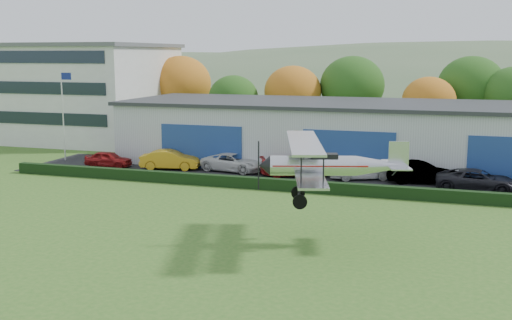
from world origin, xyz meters
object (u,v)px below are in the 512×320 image
(office_block, at_px, (71,91))
(car_4, at_px, (360,169))
(flagpole, at_px, (64,106))
(car_0, at_px, (108,159))
(hangar, at_px, (360,134))
(car_5, at_px, (421,172))
(car_1, at_px, (170,160))
(car_2, at_px, (233,162))
(car_6, at_px, (477,180))
(biplane, at_px, (326,164))
(car_3, at_px, (294,166))

(office_block, height_order, car_4, office_block)
(flagpole, distance_m, car_0, 6.94)
(hangar, bearing_deg, car_5, -50.31)
(car_0, relative_size, car_1, 0.81)
(hangar, height_order, car_2, hangar)
(car_2, distance_m, car_6, 18.39)
(car_0, relative_size, biplane, 0.47)
(car_5, bearing_deg, hangar, 30.05)
(car_1, height_order, car_4, car_4)
(car_3, bearing_deg, car_1, 68.20)
(biplane, bearing_deg, car_4, 75.76)
(car_0, height_order, car_1, car_1)
(car_1, bearing_deg, office_block, 39.97)
(car_1, xyz_separation_m, biplane, (15.92, -15.65, 3.20))
(flagpole, relative_size, car_4, 1.70)
(office_block, distance_m, car_5, 40.98)
(car_3, distance_m, car_4, 4.98)
(hangar, height_order, biplane, hangar)
(office_block, xyz_separation_m, car_5, (38.42, -13.56, -4.35))
(car_3, xyz_separation_m, car_5, (9.41, 0.18, 0.05))
(biplane, bearing_deg, car_3, 92.78)
(car_4, relative_size, car_6, 0.86)
(car_2, height_order, biplane, biplane)
(car_3, distance_m, car_6, 13.27)
(flagpole, bearing_deg, car_0, -18.64)
(hangar, relative_size, car_3, 7.79)
(car_4, bearing_deg, flagpole, 65.76)
(car_4, bearing_deg, office_block, 45.16)
(biplane, bearing_deg, car_1, 118.92)
(flagpole, distance_m, car_5, 30.57)
(car_0, xyz_separation_m, car_1, (5.29, 0.65, 0.12))
(car_0, height_order, car_5, car_5)
(car_2, xyz_separation_m, car_4, (10.08, -0.06, 0.08))
(office_block, xyz_separation_m, car_1, (18.73, -14.15, -4.38))
(flagpole, xyz_separation_m, car_1, (10.62, -1.15, -3.95))
(car_2, distance_m, car_3, 5.12)
(flagpole, height_order, car_2, flagpole)
(hangar, bearing_deg, car_2, -145.03)
(hangar, bearing_deg, car_6, -41.63)
(biplane, bearing_deg, car_6, 46.07)
(car_3, bearing_deg, flagpole, 63.87)
(hangar, xyz_separation_m, car_1, (-14.27, -7.13, -1.82))
(car_6, bearing_deg, car_4, 81.02)
(office_block, xyz_separation_m, car_6, (42.20, -15.20, -4.41))
(flagpole, relative_size, car_6, 1.47)
(car_0, distance_m, car_5, 25.01)
(car_2, bearing_deg, car_6, -86.34)
(car_0, xyz_separation_m, car_4, (20.55, 1.35, 0.14))
(biplane, bearing_deg, car_2, 106.65)
(hangar, distance_m, car_0, 21.14)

